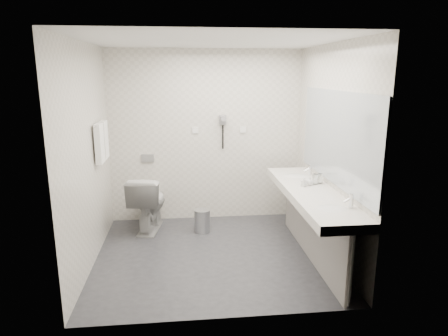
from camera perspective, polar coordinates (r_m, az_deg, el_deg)
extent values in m
plane|color=#2C2C31|center=(4.96, -1.58, -12.33)|extent=(2.80, 2.80, 0.00)
plane|color=silver|center=(4.48, -1.79, 17.83)|extent=(2.80, 2.80, 0.00)
plane|color=silver|center=(5.83, -2.66, 4.51)|extent=(2.80, 0.00, 2.80)
plane|color=silver|center=(3.30, 0.06, -2.56)|extent=(2.80, 0.00, 2.80)
plane|color=silver|center=(4.67, -19.08, 1.49)|extent=(0.00, 2.60, 2.60)
plane|color=silver|center=(4.87, 15.01, 2.24)|extent=(0.00, 2.60, 2.60)
cube|color=silver|center=(4.70, 12.39, -3.67)|extent=(0.55, 2.20, 0.10)
cube|color=gray|center=(4.85, 12.42, -8.46)|extent=(0.03, 2.15, 0.75)
cylinder|color=silver|center=(3.98, 17.65, -13.88)|extent=(0.06, 0.06, 0.75)
cylinder|color=silver|center=(5.79, 9.49, -4.66)|extent=(0.06, 0.06, 0.75)
cube|color=#B2BCC6|center=(4.64, 15.85, 4.17)|extent=(0.02, 2.20, 1.05)
ellipsoid|color=white|center=(4.11, 15.25, -5.84)|extent=(0.40, 0.31, 0.05)
ellipsoid|color=white|center=(5.29, 10.22, -1.25)|extent=(0.40, 0.31, 0.05)
cylinder|color=silver|center=(4.15, 17.84, -4.50)|extent=(0.04, 0.04, 0.15)
cylinder|color=silver|center=(5.32, 12.28, -0.24)|extent=(0.04, 0.04, 0.15)
imported|color=silver|center=(4.78, 11.42, -1.99)|extent=(0.07, 0.07, 0.11)
imported|color=silver|center=(4.86, 12.24, -1.87)|extent=(0.09, 0.09, 0.10)
cylinder|color=silver|center=(4.92, 13.00, -1.57)|extent=(0.08, 0.08, 0.12)
cylinder|color=silver|center=(4.97, 13.66, -1.47)|extent=(0.09, 0.09, 0.12)
imported|color=white|center=(5.67, -10.83, -4.90)|extent=(0.56, 0.84, 0.79)
cube|color=#B2B5BA|center=(5.89, -10.91, 1.39)|extent=(0.18, 0.02, 0.12)
cylinder|color=#B2B5BA|center=(5.56, -3.13, -7.66)|extent=(0.23, 0.23, 0.31)
cylinder|color=#B2B5BA|center=(5.51, -3.15, -6.09)|extent=(0.22, 0.22, 0.02)
cylinder|color=silver|center=(5.14, -17.46, 6.06)|extent=(0.02, 0.62, 0.02)
cube|color=white|center=(5.03, -17.48, 3.37)|extent=(0.07, 0.24, 0.48)
cube|color=white|center=(5.30, -16.90, 3.90)|extent=(0.07, 0.24, 0.48)
cube|color=gray|center=(5.79, -0.19, 6.95)|extent=(0.10, 0.04, 0.14)
cylinder|color=gray|center=(5.72, -0.11, 7.17)|extent=(0.08, 0.14, 0.08)
cylinder|color=black|center=(5.81, -0.17, 4.49)|extent=(0.02, 0.02, 0.35)
cube|color=white|center=(5.80, -4.15, 5.43)|extent=(0.09, 0.02, 0.09)
cube|color=white|center=(5.87, 2.73, 5.54)|extent=(0.09, 0.02, 0.09)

